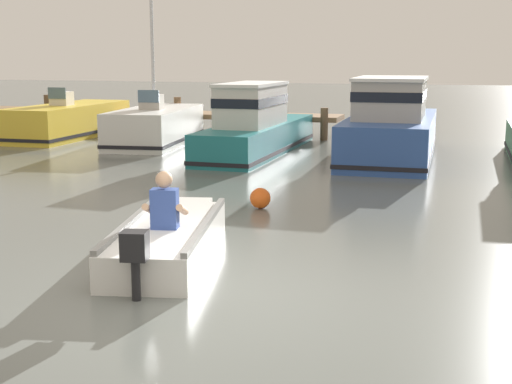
{
  "coord_description": "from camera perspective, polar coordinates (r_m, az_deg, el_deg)",
  "views": [
    {
      "loc": [
        2.48,
        -6.91,
        2.64
      ],
      "look_at": [
        -0.61,
        3.31,
        0.55
      ],
      "focal_mm": 49.07,
      "sensor_mm": 36.0,
      "label": 1
    }
  ],
  "objects": [
    {
      "name": "moored_boat_yellow",
      "position": [
        23.8,
        -14.98,
        5.57
      ],
      "size": [
        1.92,
        5.42,
        1.65
      ],
      "color": "gold",
      "rests_on": "ground"
    },
    {
      "name": "wooden_dock",
      "position": [
        25.41,
        -11.06,
        6.35
      ],
      "size": [
        15.79,
        1.57,
        1.28
      ],
      "color": "brown",
      "rests_on": "ground"
    },
    {
      "name": "moored_boat_white",
      "position": [
        21.36,
        -8.18,
        5.28
      ],
      "size": [
        2.41,
        4.85,
        4.4
      ],
      "color": "white",
      "rests_on": "ground"
    },
    {
      "name": "moored_boat_blue",
      "position": [
        18.45,
        10.94,
        5.15
      ],
      "size": [
        2.27,
        6.28,
        2.11
      ],
      "color": "#2D519E",
      "rests_on": "ground"
    },
    {
      "name": "ground_plane",
      "position": [
        7.8,
        -2.78,
        -8.72
      ],
      "size": [
        120.0,
        120.0,
        0.0
      ],
      "primitive_type": "plane",
      "color": "slate"
    },
    {
      "name": "moored_boat_teal",
      "position": [
        19.13,
        0.01,
        5.29
      ],
      "size": [
        1.66,
        6.7,
        1.93
      ],
      "color": "#1E727A",
      "rests_on": "ground"
    },
    {
      "name": "mooring_buoy",
      "position": [
        12.25,
        0.35,
        -0.51
      ],
      "size": [
        0.36,
        0.36,
        0.36
      ],
      "primitive_type": "sphere",
      "color": "#E55919",
      "rests_on": "ground"
    },
    {
      "name": "rowboat_with_person",
      "position": [
        9.4,
        -7.1,
        -3.75
      ],
      "size": [
        1.71,
        3.71,
        1.19
      ],
      "color": "white",
      "rests_on": "ground"
    }
  ]
}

